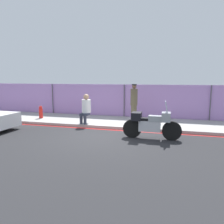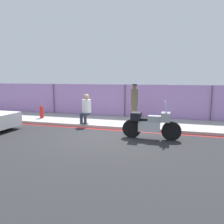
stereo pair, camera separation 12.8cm
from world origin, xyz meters
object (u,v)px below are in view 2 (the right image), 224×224
motorcycle (151,124)px  person_seated_on_curb (86,107)px  officer_standing (134,102)px  fire_hydrant (42,112)px

motorcycle → person_seated_on_curb: person_seated_on_curb is taller
officer_standing → fire_hydrant: 5.10m
officer_standing → fire_hydrant: size_ratio=2.78×
fire_hydrant → person_seated_on_curb: bearing=-10.5°
motorcycle → fire_hydrant: bearing=160.9°
officer_standing → fire_hydrant: bearing=-175.4°
person_seated_on_curb → officer_standing: bearing=23.0°
motorcycle → person_seated_on_curb: size_ratio=1.58×
motorcycle → fire_hydrant: 6.49m
officer_standing → person_seated_on_curb: (-2.20, -0.93, -0.20)m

